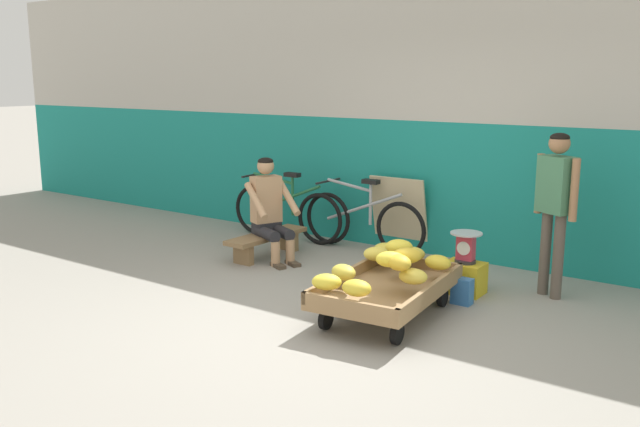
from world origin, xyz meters
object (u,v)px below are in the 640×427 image
Objects in this scene: banana_cart at (387,290)px; vendor_seated at (270,209)px; low_bench at (267,240)px; bicycle_far_left at (363,221)px; bicycle_near_left at (286,212)px; sign_board at (399,214)px; plastic_crate at (464,278)px; customer_adult at (556,196)px; shopping_bag at (462,291)px; weighing_scale at (466,247)px.

banana_cart is 2.23m from vendor_seated.
banana_cart is 2.30m from low_bench.
bicycle_far_left is (0.73, 0.89, 0.15)m from low_bench.
bicycle_near_left reaches higher than banana_cart.
banana_cart is at bearing -63.65° from sign_board.
bicycle_far_left is 1.88× the size of sign_board.
bicycle_near_left is at bearing 164.92° from plastic_crate.
customer_adult is 6.38× the size of shopping_bag.
shopping_bag is at bearing 61.05° from banana_cart.
banana_cart is 1.71× the size of sign_board.
vendor_seated is at bearing -177.42° from plastic_crate.
low_bench is (-2.10, 0.93, -0.04)m from banana_cart.
low_bench is 3.19m from customer_adult.
bicycle_far_left is 2.45m from customer_adult.
customer_adult is (0.96, 1.38, 0.71)m from banana_cart.
vendor_seated is 1.15m from bicycle_far_left.
plastic_crate is 0.22× the size of bicycle_far_left.
weighing_scale is (2.30, 0.10, -0.11)m from vendor_seated.
vendor_seated is at bearing -170.75° from customer_adult.
plastic_crate is at bearing -150.90° from customer_adult.
low_bench is 1.16m from bicycle_far_left.
vendor_seated is 3.80× the size of weighing_scale.
bicycle_near_left is at bearing 113.53° from low_bench.
sign_board is 3.68× the size of shopping_bag.
sign_board reaches higher than plastic_crate.
banana_cart is 0.80m from shopping_bag.
bicycle_near_left is at bearing 159.91° from shopping_bag.
shopping_bag is at bearing -20.09° from bicycle_near_left.
shopping_bag is (2.83, -1.04, -0.23)m from bicycle_near_left.
sign_board reaches higher than banana_cart.
vendor_seated is 4.75× the size of shopping_bag.
bicycle_near_left is at bearing 174.12° from customer_adult.
sign_board is at bearing 32.73° from bicycle_far_left.
bicycle_near_left is (-2.72, 0.73, 0.20)m from plastic_crate.
weighing_scale is at bearing -15.10° from bicycle_near_left.
low_bench reaches higher than shopping_bag.
low_bench is at bearing 156.17° from banana_cart.
shopping_bag is at bearing -5.42° from low_bench.
vendor_seated is 1.54m from sign_board.
bicycle_near_left is (-2.72, 0.74, -0.10)m from weighing_scale.
vendor_seated is at bearing 175.27° from shopping_bag.
shopping_bag is at bearing -44.15° from sign_board.
bicycle_near_left is 3.03m from shopping_bag.
banana_cart is at bearing -23.81° from vendor_seated.
vendor_seated is at bearing -124.93° from bicycle_far_left.
plastic_crate is 0.24× the size of customer_adult.
sign_board reaches higher than low_bench.
banana_cart is 2.30m from sign_board.
bicycle_near_left is 1.47m from sign_board.
plastic_crate is 0.30m from weighing_scale.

